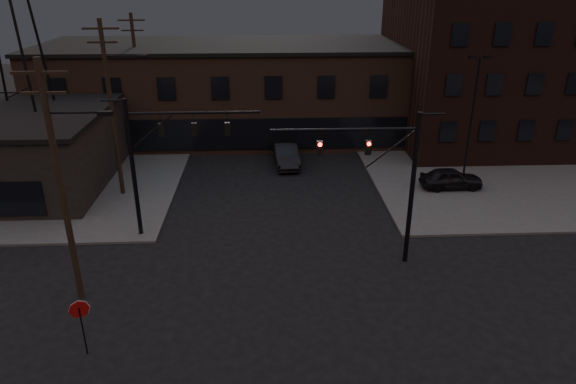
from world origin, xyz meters
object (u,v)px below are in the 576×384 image
object	(u,v)px
traffic_signal_near	(391,174)
parked_car_lot_b	(428,137)
stop_sign	(80,315)
car_crossing	(286,155)
traffic_signal_far	(155,153)
parked_car_lot_a	(451,178)

from	to	relation	value
traffic_signal_near	parked_car_lot_b	size ratio (longest dim) A/B	1.78
stop_sign	parked_car_lot_b	bearing A→B (deg)	50.18
car_crossing	traffic_signal_far	bearing A→B (deg)	-127.63
parked_car_lot_b	car_crossing	bearing A→B (deg)	104.34
traffic_signal_far	stop_sign	size ratio (longest dim) A/B	3.23
parked_car_lot_a	car_crossing	world-z (taller)	car_crossing
stop_sign	parked_car_lot_a	size ratio (longest dim) A/B	0.59
traffic_signal_far	parked_car_lot_a	bearing A→B (deg)	17.19
stop_sign	car_crossing	distance (m)	23.23
traffic_signal_far	parked_car_lot_b	size ratio (longest dim) A/B	1.78
stop_sign	parked_car_lot_b	distance (m)	33.57
traffic_signal_near	car_crossing	xyz separation A→B (m)	(-4.49, 14.96, -4.10)
traffic_signal_near	traffic_signal_far	distance (m)	12.57
traffic_signal_near	traffic_signal_far	world-z (taller)	same
parked_car_lot_a	traffic_signal_far	bearing A→B (deg)	106.50
traffic_signal_near	car_crossing	world-z (taller)	traffic_signal_near
traffic_signal_far	stop_sign	distance (m)	10.55
traffic_signal_far	stop_sign	bearing A→B (deg)	-97.32
parked_car_lot_a	stop_sign	bearing A→B (deg)	127.49
stop_sign	parked_car_lot_a	xyz separation A→B (m)	(20.10, 15.80, -0.97)
parked_car_lot_b	traffic_signal_far	bearing A→B (deg)	123.44
traffic_signal_near	stop_sign	bearing A→B (deg)	-154.10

